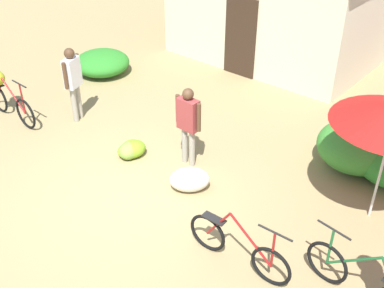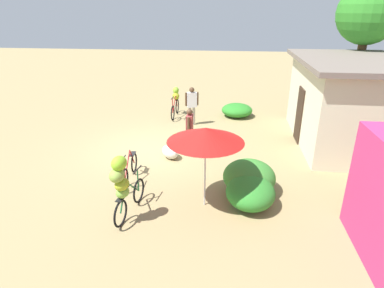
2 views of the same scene
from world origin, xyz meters
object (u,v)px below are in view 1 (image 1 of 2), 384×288
(banana_pile_on_ground, at_px, (131,149))
(person_vendor, at_px, (73,77))
(building_low, at_px, (278,0))
(produce_sack, at_px, (189,180))
(person_bystander, at_px, (188,120))
(bicycle_leftmost, at_px, (1,86))
(bicycle_near_pile, at_px, (238,247))

(banana_pile_on_ground, height_order, person_vendor, person_vendor)
(building_low, distance_m, produce_sack, 6.66)
(produce_sack, bearing_deg, building_low, 109.17)
(person_vendor, relative_size, person_bystander, 1.05)
(bicycle_leftmost, relative_size, bicycle_near_pile, 1.05)
(bicycle_leftmost, relative_size, banana_pile_on_ground, 2.74)
(bicycle_leftmost, relative_size, person_vendor, 1.08)
(banana_pile_on_ground, height_order, person_bystander, person_bystander)
(bicycle_near_pile, relative_size, banana_pile_on_ground, 2.61)
(building_low, xyz_separation_m, person_vendor, (-1.31, -5.84, -0.55))
(produce_sack, bearing_deg, person_bystander, 131.90)
(building_low, height_order, produce_sack, building_low)
(bicycle_near_pile, height_order, banana_pile_on_ground, bicycle_near_pile)
(building_low, relative_size, person_bystander, 3.62)
(building_low, distance_m, banana_pile_on_ground, 6.28)
(building_low, relative_size, produce_sack, 8.08)
(produce_sack, xyz_separation_m, person_bystander, (-0.54, 0.60, 0.73))
(banana_pile_on_ground, bearing_deg, produce_sack, -2.74)
(bicycle_near_pile, bearing_deg, bicycle_leftmost, 177.40)
(banana_pile_on_ground, relative_size, person_bystander, 0.41)
(person_vendor, bearing_deg, banana_pile_on_ground, -7.51)
(bicycle_near_pile, bearing_deg, person_vendor, 166.70)
(banana_pile_on_ground, height_order, produce_sack, produce_sack)
(building_low, relative_size, banana_pile_on_ground, 8.80)
(produce_sack, bearing_deg, banana_pile_on_ground, 177.26)
(produce_sack, relative_size, person_bystander, 0.45)
(bicycle_near_pile, distance_m, person_vendor, 5.29)
(bicycle_near_pile, distance_m, banana_pile_on_ground, 3.33)
(bicycle_near_pile, relative_size, person_bystander, 1.07)
(bicycle_leftmost, xyz_separation_m, banana_pile_on_ground, (3.22, 0.66, -0.58))
(bicycle_near_pile, relative_size, person_vendor, 1.03)
(bicycle_leftmost, distance_m, person_vendor, 1.62)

